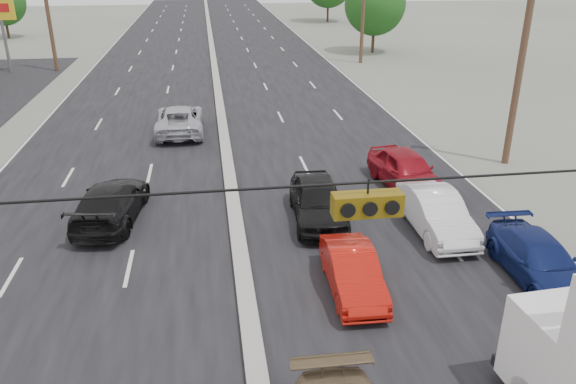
{
  "coord_description": "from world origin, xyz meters",
  "views": [
    {
      "loc": [
        -0.75,
        -7.28,
        8.9
      ],
      "look_at": [
        1.5,
        8.07,
        2.2
      ],
      "focal_mm": 35.0,
      "sensor_mm": 36.0,
      "label": 1
    }
  ],
  "objects_px": {
    "queue_car_b": "(436,213)",
    "oncoming_near": "(111,203)",
    "oncoming_far": "(179,120)",
    "tree_right_mid": "(375,4)",
    "utility_pole_left_c": "(47,4)",
    "queue_car_a": "(318,201)",
    "utility_pole_right_c": "(364,0)",
    "red_sedan": "(352,272)",
    "queue_car_e": "(406,170)",
    "pole_sign_far": "(0,14)",
    "queue_car_d": "(539,260)",
    "utility_pole_right_b": "(523,49)",
    "tree_left_far": "(2,3)"
  },
  "relations": [
    {
      "from": "red_sedan",
      "to": "oncoming_near",
      "type": "bearing_deg",
      "value": 144.03
    },
    {
      "from": "utility_pole_left_c",
      "to": "utility_pole_right_b",
      "type": "distance_m",
      "value": 35.36
    },
    {
      "from": "queue_car_d",
      "to": "oncoming_near",
      "type": "bearing_deg",
      "value": 157.93
    },
    {
      "from": "queue_car_e",
      "to": "oncoming_far",
      "type": "xyz_separation_m",
      "value": [
        -9.25,
        8.92,
        -0.04
      ]
    },
    {
      "from": "utility_pole_left_c",
      "to": "queue_car_b",
      "type": "relative_size",
      "value": 2.33
    },
    {
      "from": "tree_left_far",
      "to": "oncoming_far",
      "type": "bearing_deg",
      "value": -62.68
    },
    {
      "from": "utility_pole_right_b",
      "to": "queue_car_a",
      "type": "height_order",
      "value": "utility_pole_right_b"
    },
    {
      "from": "queue_car_e",
      "to": "oncoming_far",
      "type": "relative_size",
      "value": 0.86
    },
    {
      "from": "queue_car_b",
      "to": "oncoming_near",
      "type": "relative_size",
      "value": 0.89
    },
    {
      "from": "queue_car_b",
      "to": "oncoming_near",
      "type": "xyz_separation_m",
      "value": [
        -11.04,
        2.53,
        -0.01
      ]
    },
    {
      "from": "queue_car_d",
      "to": "queue_car_b",
      "type": "bearing_deg",
      "value": 121.31
    },
    {
      "from": "pole_sign_far",
      "to": "red_sedan",
      "type": "relative_size",
      "value": 1.61
    },
    {
      "from": "pole_sign_far",
      "to": "queue_car_d",
      "type": "height_order",
      "value": "pole_sign_far"
    },
    {
      "from": "oncoming_far",
      "to": "tree_right_mid",
      "type": "bearing_deg",
      "value": -126.76
    },
    {
      "from": "tree_left_far",
      "to": "queue_car_b",
      "type": "relative_size",
      "value": 1.42
    },
    {
      "from": "red_sedan",
      "to": "oncoming_far",
      "type": "height_order",
      "value": "oncoming_far"
    },
    {
      "from": "tree_left_far",
      "to": "queue_car_d",
      "type": "xyz_separation_m",
      "value": [
        30.52,
        -54.32,
        -3.1
      ]
    },
    {
      "from": "queue_car_e",
      "to": "oncoming_near",
      "type": "height_order",
      "value": "queue_car_e"
    },
    {
      "from": "utility_pole_left_c",
      "to": "pole_sign_far",
      "type": "xyz_separation_m",
      "value": [
        -3.5,
        -0.0,
        -0.7
      ]
    },
    {
      "from": "queue_car_a",
      "to": "queue_car_b",
      "type": "height_order",
      "value": "queue_car_a"
    },
    {
      "from": "tree_right_mid",
      "to": "queue_car_b",
      "type": "bearing_deg",
      "value": -102.96
    },
    {
      "from": "queue_car_a",
      "to": "utility_pole_right_b",
      "type": "bearing_deg",
      "value": 28.9
    },
    {
      "from": "pole_sign_far",
      "to": "queue_car_a",
      "type": "bearing_deg",
      "value": -57.42
    },
    {
      "from": "tree_left_far",
      "to": "oncoming_far",
      "type": "height_order",
      "value": "tree_left_far"
    },
    {
      "from": "red_sedan",
      "to": "queue_car_b",
      "type": "relative_size",
      "value": 0.87
    },
    {
      "from": "queue_car_a",
      "to": "pole_sign_far",
      "type": "bearing_deg",
      "value": 125.91
    },
    {
      "from": "utility_pole_left_c",
      "to": "queue_car_b",
      "type": "xyz_separation_m",
      "value": [
        19.2,
        -31.05,
        -4.4
      ]
    },
    {
      "from": "queue_car_e",
      "to": "oncoming_near",
      "type": "distance_m",
      "value": 11.42
    },
    {
      "from": "tree_left_far",
      "to": "utility_pole_left_c",
      "type": "bearing_deg",
      "value": -64.59
    },
    {
      "from": "utility_pole_right_c",
      "to": "tree_right_mid",
      "type": "height_order",
      "value": "utility_pole_right_c"
    },
    {
      "from": "utility_pole_right_b",
      "to": "red_sedan",
      "type": "height_order",
      "value": "utility_pole_right_b"
    },
    {
      "from": "queue_car_b",
      "to": "tree_right_mid",
      "type": "bearing_deg",
      "value": 77.13
    },
    {
      "from": "red_sedan",
      "to": "queue_car_e",
      "type": "height_order",
      "value": "queue_car_e"
    },
    {
      "from": "utility_pole_right_b",
      "to": "pole_sign_far",
      "type": "height_order",
      "value": "utility_pole_right_b"
    },
    {
      "from": "queue_car_e",
      "to": "queue_car_d",
      "type": "bearing_deg",
      "value": -85.31
    },
    {
      "from": "tree_left_far",
      "to": "tree_right_mid",
      "type": "height_order",
      "value": "tree_right_mid"
    },
    {
      "from": "queue_car_e",
      "to": "oncoming_near",
      "type": "relative_size",
      "value": 0.94
    },
    {
      "from": "queue_car_e",
      "to": "queue_car_a",
      "type": "bearing_deg",
      "value": -156.43
    },
    {
      "from": "red_sedan",
      "to": "utility_pole_left_c",
      "type": "bearing_deg",
      "value": 116.03
    },
    {
      "from": "pole_sign_far",
      "to": "oncoming_near",
      "type": "relative_size",
      "value": 1.25
    },
    {
      "from": "queue_car_b",
      "to": "queue_car_a",
      "type": "bearing_deg",
      "value": 158.99
    },
    {
      "from": "queue_car_b",
      "to": "queue_car_d",
      "type": "bearing_deg",
      "value": -60.82
    },
    {
      "from": "queue_car_e",
      "to": "oncoming_near",
      "type": "xyz_separation_m",
      "value": [
        -11.34,
        -1.37,
        -0.07
      ]
    },
    {
      "from": "queue_car_a",
      "to": "utility_pole_right_c",
      "type": "bearing_deg",
      "value": 75.37
    },
    {
      "from": "utility_pole_right_b",
      "to": "queue_car_b",
      "type": "xyz_separation_m",
      "value": [
        -5.8,
        -6.05,
        -4.4
      ]
    },
    {
      "from": "utility_pole_left_c",
      "to": "tree_left_far",
      "type": "distance_m",
      "value": 22.19
    },
    {
      "from": "tree_right_mid",
      "to": "oncoming_far",
      "type": "relative_size",
      "value": 1.37
    },
    {
      "from": "queue_car_a",
      "to": "queue_car_d",
      "type": "xyz_separation_m",
      "value": [
        5.61,
        -4.73,
        -0.14
      ]
    },
    {
      "from": "queue_car_a",
      "to": "oncoming_far",
      "type": "bearing_deg",
      "value": 117.76
    },
    {
      "from": "utility_pole_right_c",
      "to": "oncoming_far",
      "type": "relative_size",
      "value": 1.92
    }
  ]
}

